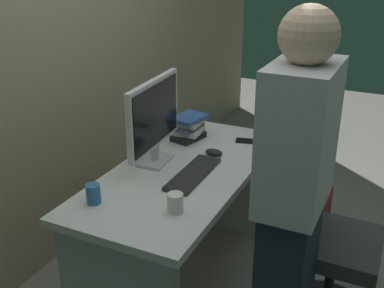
{
  "coord_description": "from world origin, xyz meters",
  "views": [
    {
      "loc": [
        -1.99,
        -1.01,
        1.82
      ],
      "look_at": [
        0.0,
        -0.05,
        0.89
      ],
      "focal_mm": 44.13,
      "sensor_mm": 36.0,
      "label": 1
    }
  ],
  "objects_px": {
    "keyboard": "(193,174)",
    "mouse": "(214,152)",
    "desk": "(184,207)",
    "cell_phone": "(248,141)",
    "office_chair": "(322,246)",
    "monitor": "(154,117)",
    "cup_near_keyboard": "(175,203)",
    "handbag": "(317,211)",
    "cup_by_monitor": "(93,194)",
    "book_stack": "(189,127)",
    "person_at_desk": "(293,205)"
  },
  "relations": [
    {
      "from": "keyboard",
      "to": "mouse",
      "type": "bearing_deg",
      "value": 0.75
    },
    {
      "from": "person_at_desk",
      "to": "book_stack",
      "type": "distance_m",
      "value": 1.06
    },
    {
      "from": "cup_by_monitor",
      "to": "book_stack",
      "type": "xyz_separation_m",
      "value": [
        0.88,
        -0.05,
        0.03
      ]
    },
    {
      "from": "monitor",
      "to": "handbag",
      "type": "distance_m",
      "value": 1.45
    },
    {
      "from": "desk",
      "to": "book_stack",
      "type": "relative_size",
      "value": 6.14
    },
    {
      "from": "desk",
      "to": "book_stack",
      "type": "bearing_deg",
      "value": 22.13
    },
    {
      "from": "person_at_desk",
      "to": "cup_near_keyboard",
      "type": "bearing_deg",
      "value": 101.69
    },
    {
      "from": "cell_phone",
      "to": "cup_near_keyboard",
      "type": "bearing_deg",
      "value": 164.39
    },
    {
      "from": "keyboard",
      "to": "book_stack",
      "type": "height_order",
      "value": "book_stack"
    },
    {
      "from": "cup_by_monitor",
      "to": "cup_near_keyboard",
      "type": "bearing_deg",
      "value": -75.81
    },
    {
      "from": "desk",
      "to": "cell_phone",
      "type": "bearing_deg",
      "value": -20.08
    },
    {
      "from": "person_at_desk",
      "to": "cup_by_monitor",
      "type": "height_order",
      "value": "person_at_desk"
    },
    {
      "from": "person_at_desk",
      "to": "mouse",
      "type": "xyz_separation_m",
      "value": [
        0.53,
        0.58,
        -0.08
      ]
    },
    {
      "from": "monitor",
      "to": "cell_phone",
      "type": "height_order",
      "value": "monitor"
    },
    {
      "from": "office_chair",
      "to": "cup_near_keyboard",
      "type": "bearing_deg",
      "value": 129.58
    },
    {
      "from": "book_stack",
      "to": "cell_phone",
      "type": "height_order",
      "value": "book_stack"
    },
    {
      "from": "book_stack",
      "to": "office_chair",
      "type": "bearing_deg",
      "value": -109.01
    },
    {
      "from": "desk",
      "to": "handbag",
      "type": "bearing_deg",
      "value": -31.87
    },
    {
      "from": "cup_near_keyboard",
      "to": "book_stack",
      "type": "distance_m",
      "value": 0.85
    },
    {
      "from": "desk",
      "to": "handbag",
      "type": "relative_size",
      "value": 3.76
    },
    {
      "from": "book_stack",
      "to": "desk",
      "type": "bearing_deg",
      "value": -157.87
    },
    {
      "from": "monitor",
      "to": "cup_near_keyboard",
      "type": "xyz_separation_m",
      "value": [
        -0.41,
        -0.33,
        -0.21
      ]
    },
    {
      "from": "desk",
      "to": "office_chair",
      "type": "distance_m",
      "value": 0.75
    },
    {
      "from": "office_chair",
      "to": "mouse",
      "type": "relative_size",
      "value": 9.4
    },
    {
      "from": "monitor",
      "to": "mouse",
      "type": "relative_size",
      "value": 5.41
    },
    {
      "from": "monitor",
      "to": "cell_phone",
      "type": "relative_size",
      "value": 3.76
    },
    {
      "from": "desk",
      "to": "keyboard",
      "type": "distance_m",
      "value": 0.26
    },
    {
      "from": "cup_near_keyboard",
      "to": "cup_by_monitor",
      "type": "relative_size",
      "value": 0.95
    },
    {
      "from": "office_chair",
      "to": "monitor",
      "type": "distance_m",
      "value": 1.08
    },
    {
      "from": "cup_near_keyboard",
      "to": "cell_phone",
      "type": "bearing_deg",
      "value": -1.3
    },
    {
      "from": "cup_near_keyboard",
      "to": "book_stack",
      "type": "relative_size",
      "value": 0.38
    },
    {
      "from": "mouse",
      "to": "handbag",
      "type": "bearing_deg",
      "value": -35.86
    },
    {
      "from": "handbag",
      "to": "monitor",
      "type": "bearing_deg",
      "value": 140.67
    },
    {
      "from": "keyboard",
      "to": "cup_by_monitor",
      "type": "distance_m",
      "value": 0.53
    },
    {
      "from": "cell_phone",
      "to": "office_chair",
      "type": "bearing_deg",
      "value": -141.39
    },
    {
      "from": "desk",
      "to": "keyboard",
      "type": "xyz_separation_m",
      "value": [
        -0.05,
        -0.08,
        0.24
      ]
    },
    {
      "from": "desk",
      "to": "office_chair",
      "type": "relative_size",
      "value": 1.51
    },
    {
      "from": "person_at_desk",
      "to": "cup_near_keyboard",
      "type": "height_order",
      "value": "person_at_desk"
    },
    {
      "from": "office_chair",
      "to": "book_stack",
      "type": "xyz_separation_m",
      "value": [
        0.31,
        0.89,
        0.38
      ]
    },
    {
      "from": "monitor",
      "to": "cup_by_monitor",
      "type": "relative_size",
      "value": 5.9
    },
    {
      "from": "keyboard",
      "to": "handbag",
      "type": "relative_size",
      "value": 1.14
    },
    {
      "from": "mouse",
      "to": "person_at_desk",
      "type": "bearing_deg",
      "value": -132.56
    },
    {
      "from": "mouse",
      "to": "cup_by_monitor",
      "type": "bearing_deg",
      "value": 158.72
    },
    {
      "from": "desk",
      "to": "office_chair",
      "type": "xyz_separation_m",
      "value": [
        0.08,
        -0.74,
        -0.08
      ]
    },
    {
      "from": "handbag",
      "to": "person_at_desk",
      "type": "bearing_deg",
      "value": -175.89
    },
    {
      "from": "person_at_desk",
      "to": "monitor",
      "type": "relative_size",
      "value": 3.03
    },
    {
      "from": "handbag",
      "to": "mouse",
      "type": "bearing_deg",
      "value": 144.14
    },
    {
      "from": "person_at_desk",
      "to": "keyboard",
      "type": "distance_m",
      "value": 0.63
    },
    {
      "from": "keyboard",
      "to": "mouse",
      "type": "xyz_separation_m",
      "value": [
        0.28,
        0.01,
        0.01
      ]
    },
    {
      "from": "desk",
      "to": "monitor",
      "type": "distance_m",
      "value": 0.52
    }
  ]
}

